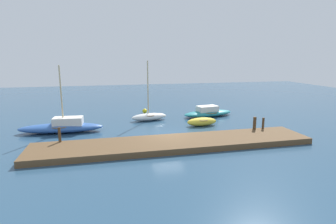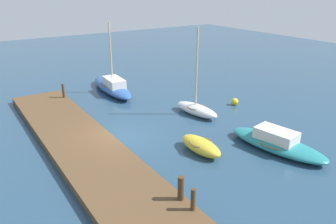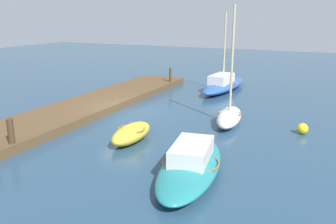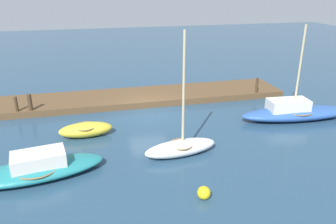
{
  "view_description": "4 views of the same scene",
  "coord_description": "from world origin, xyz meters",
  "px_view_note": "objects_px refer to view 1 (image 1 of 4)",
  "views": [
    {
      "loc": [
        -4.74,
        -20.5,
        6.41
      ],
      "look_at": [
        0.86,
        3.57,
        1.31
      ],
      "focal_mm": 28.97,
      "sensor_mm": 36.0,
      "label": 1
    },
    {
      "loc": [
        16.29,
        -7.41,
        8.6
      ],
      "look_at": [
        -0.51,
        3.73,
        0.71
      ],
      "focal_mm": 35.39,
      "sensor_mm": 36.0,
      "label": 2
    },
    {
      "loc": [
        16.8,
        10.8,
        5.5
      ],
      "look_at": [
        1.11,
        3.34,
        0.72
      ],
      "focal_mm": 37.79,
      "sensor_mm": 36.0,
      "label": 3
    },
    {
      "loc": [
        3.42,
        20.02,
        7.95
      ],
      "look_at": [
        -0.65,
        2.82,
        0.97
      ],
      "focal_mm": 35.7,
      "sensor_mm": 36.0,
      "label": 4
    }
  ],
  "objects_px": {
    "rowboat_white": "(149,116)",
    "mooring_post_mid_east": "(263,123)",
    "mooring_post_mid_west": "(255,123)",
    "marker_buoy": "(145,111)",
    "dinghy_yellow": "(202,122)",
    "sailboat_blue": "(62,127)",
    "mooring_post_west": "(60,135)",
    "motorboat_teal": "(208,112)"
  },
  "relations": [
    {
      "from": "dinghy_yellow",
      "to": "mooring_post_west",
      "type": "bearing_deg",
      "value": -165.14
    },
    {
      "from": "mooring_post_west",
      "to": "mooring_post_mid_east",
      "type": "height_order",
      "value": "mooring_post_west"
    },
    {
      "from": "sailboat_blue",
      "to": "mooring_post_mid_east",
      "type": "relative_size",
      "value": 7.57
    },
    {
      "from": "mooring_post_mid_west",
      "to": "marker_buoy",
      "type": "xyz_separation_m",
      "value": [
        -7.71,
        10.52,
        -0.69
      ]
    },
    {
      "from": "rowboat_white",
      "to": "mooring_post_west",
      "type": "bearing_deg",
      "value": -145.7
    },
    {
      "from": "mooring_post_mid_west",
      "to": "mooring_post_mid_east",
      "type": "distance_m",
      "value": 0.8
    },
    {
      "from": "rowboat_white",
      "to": "mooring_post_mid_west",
      "type": "height_order",
      "value": "rowboat_white"
    },
    {
      "from": "mooring_post_mid_east",
      "to": "marker_buoy",
      "type": "xyz_separation_m",
      "value": [
        -8.51,
        10.52,
        -0.63
      ]
    },
    {
      "from": "rowboat_white",
      "to": "marker_buoy",
      "type": "xyz_separation_m",
      "value": [
        0.06,
        3.62,
        -0.18
      ]
    },
    {
      "from": "mooring_post_west",
      "to": "mooring_post_mid_east",
      "type": "relative_size",
      "value": 1.14
    },
    {
      "from": "motorboat_teal",
      "to": "mooring_post_mid_east",
      "type": "xyz_separation_m",
      "value": [
        2.04,
        -7.38,
        0.47
      ]
    },
    {
      "from": "rowboat_white",
      "to": "mooring_post_mid_west",
      "type": "relative_size",
      "value": 5.76
    },
    {
      "from": "sailboat_blue",
      "to": "mooring_post_mid_east",
      "type": "distance_m",
      "value": 17.07
    },
    {
      "from": "dinghy_yellow",
      "to": "rowboat_white",
      "type": "distance_m",
      "value": 5.52
    },
    {
      "from": "rowboat_white",
      "to": "mooring_post_mid_east",
      "type": "distance_m",
      "value": 11.02
    },
    {
      "from": "sailboat_blue",
      "to": "mooring_post_mid_east",
      "type": "bearing_deg",
      "value": -10.28
    },
    {
      "from": "sailboat_blue",
      "to": "mooring_post_mid_east",
      "type": "xyz_separation_m",
      "value": [
        16.54,
        -4.2,
        0.39
      ]
    },
    {
      "from": "motorboat_teal",
      "to": "mooring_post_west",
      "type": "xyz_separation_m",
      "value": [
        -14.06,
        -7.38,
        0.54
      ]
    },
    {
      "from": "motorboat_teal",
      "to": "marker_buoy",
      "type": "xyz_separation_m",
      "value": [
        -6.47,
        3.15,
        -0.16
      ]
    },
    {
      "from": "motorboat_teal",
      "to": "mooring_post_mid_west",
      "type": "relative_size",
      "value": 5.68
    },
    {
      "from": "motorboat_teal",
      "to": "mooring_post_mid_west",
      "type": "bearing_deg",
      "value": -89.93
    },
    {
      "from": "dinghy_yellow",
      "to": "mooring_post_mid_east",
      "type": "relative_size",
      "value": 3.1
    },
    {
      "from": "mooring_post_mid_west",
      "to": "mooring_post_mid_east",
      "type": "bearing_deg",
      "value": 0.0
    },
    {
      "from": "rowboat_white",
      "to": "dinghy_yellow",
      "type": "bearing_deg",
      "value": -43.92
    },
    {
      "from": "motorboat_teal",
      "to": "mooring_post_mid_east",
      "type": "bearing_deg",
      "value": -84.0
    },
    {
      "from": "mooring_post_mid_west",
      "to": "motorboat_teal",
      "type": "bearing_deg",
      "value": 99.55
    },
    {
      "from": "dinghy_yellow",
      "to": "mooring_post_mid_west",
      "type": "xyz_separation_m",
      "value": [
        3.29,
        -3.68,
        0.56
      ]
    },
    {
      "from": "dinghy_yellow",
      "to": "rowboat_white",
      "type": "height_order",
      "value": "rowboat_white"
    },
    {
      "from": "sailboat_blue",
      "to": "mooring_post_west",
      "type": "distance_m",
      "value": 4.25
    },
    {
      "from": "mooring_post_mid_east",
      "to": "sailboat_blue",
      "type": "bearing_deg",
      "value": 165.75
    },
    {
      "from": "dinghy_yellow",
      "to": "marker_buoy",
      "type": "distance_m",
      "value": 8.14
    },
    {
      "from": "dinghy_yellow",
      "to": "mooring_post_mid_east",
      "type": "xyz_separation_m",
      "value": [
        4.09,
        -3.68,
        0.51
      ]
    },
    {
      "from": "mooring_post_west",
      "to": "sailboat_blue",
      "type": "bearing_deg",
      "value": 95.93
    },
    {
      "from": "mooring_post_west",
      "to": "mooring_post_mid_east",
      "type": "distance_m",
      "value": 16.11
    },
    {
      "from": "sailboat_blue",
      "to": "mooring_post_mid_west",
      "type": "xyz_separation_m",
      "value": [
        15.74,
        -4.2,
        0.44
      ]
    },
    {
      "from": "sailboat_blue",
      "to": "mooring_post_mid_east",
      "type": "height_order",
      "value": "sailboat_blue"
    },
    {
      "from": "marker_buoy",
      "to": "dinghy_yellow",
      "type": "bearing_deg",
      "value": -57.14
    },
    {
      "from": "motorboat_teal",
      "to": "mooring_post_west",
      "type": "distance_m",
      "value": 15.89
    },
    {
      "from": "dinghy_yellow",
      "to": "marker_buoy",
      "type": "height_order",
      "value": "dinghy_yellow"
    },
    {
      "from": "mooring_post_west",
      "to": "motorboat_teal",
      "type": "bearing_deg",
      "value": 27.67
    },
    {
      "from": "sailboat_blue",
      "to": "marker_buoy",
      "type": "distance_m",
      "value": 10.22
    },
    {
      "from": "mooring_post_mid_east",
      "to": "rowboat_white",
      "type": "bearing_deg",
      "value": 141.16
    }
  ]
}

